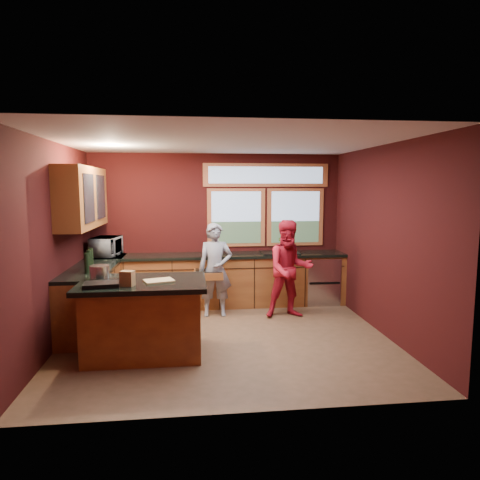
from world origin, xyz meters
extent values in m
plane|color=brown|center=(0.00, 0.00, 0.00)|extent=(4.50, 4.50, 0.00)
cube|color=black|center=(0.00, 2.00, 1.35)|extent=(4.50, 0.02, 2.70)
cube|color=black|center=(0.00, -2.00, 1.35)|extent=(4.50, 0.02, 2.70)
cube|color=black|center=(-2.25, 0.00, 1.35)|extent=(0.02, 4.00, 2.70)
cube|color=black|center=(2.25, 0.00, 1.35)|extent=(0.02, 4.00, 2.70)
cube|color=silver|center=(0.00, 0.00, 2.70)|extent=(4.50, 4.00, 0.02)
cube|color=#7D91AE|center=(0.35, 1.99, 1.55)|extent=(1.06, 0.02, 1.06)
cube|color=#7D91AE|center=(1.45, 1.99, 1.55)|extent=(1.06, 0.02, 1.06)
cube|color=#A4562F|center=(0.90, 1.99, 2.32)|extent=(2.30, 0.02, 0.42)
cube|color=#622E17|center=(-2.07, 0.85, 1.95)|extent=(0.36, 1.80, 0.90)
cube|color=#622E17|center=(0.00, 1.70, 0.44)|extent=(4.50, 0.60, 0.88)
cube|color=black|center=(0.00, 1.69, 0.91)|extent=(4.50, 0.64, 0.05)
cube|color=#B7B7BC|center=(1.85, 1.68, 0.42)|extent=(0.60, 0.58, 0.85)
cube|color=black|center=(1.10, 1.66, 0.91)|extent=(0.66, 0.46, 0.05)
cube|color=#622E17|center=(-1.95, 0.85, 0.44)|extent=(0.60, 2.30, 0.88)
cube|color=black|center=(-1.94, 0.85, 0.91)|extent=(0.64, 2.30, 0.05)
cube|color=#622E17|center=(-1.08, -0.44, 0.44)|extent=(1.40, 0.90, 0.88)
cube|color=black|center=(-1.08, -0.44, 0.92)|extent=(1.55, 1.05, 0.06)
imported|color=slate|center=(-0.09, 1.11, 0.76)|extent=(0.57, 0.39, 1.53)
imported|color=#A71323|center=(1.10, 0.89, 0.79)|extent=(0.79, 0.62, 1.58)
imported|color=#999999|center=(-1.92, 1.70, 1.09)|extent=(0.49, 0.65, 0.33)
imported|color=#999999|center=(1.23, 1.75, 1.11)|extent=(0.32, 0.28, 0.36)
cylinder|color=white|center=(-0.05, 1.70, 1.07)|extent=(0.12, 0.12, 0.28)
cube|color=tan|center=(-0.88, -0.49, 0.95)|extent=(0.41, 0.35, 0.02)
cylinder|color=#B6B7BB|center=(-1.63, -0.29, 1.03)|extent=(0.24, 0.24, 0.18)
cube|color=brown|center=(-1.23, -0.69, 1.03)|extent=(0.18, 0.16, 0.18)
cube|color=black|center=(-1.53, -0.69, 0.97)|extent=(0.43, 0.33, 0.05)
camera|label=1|loc=(-0.48, -5.75, 2.11)|focal=32.00mm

